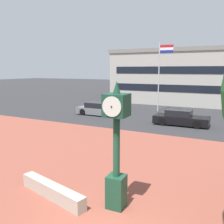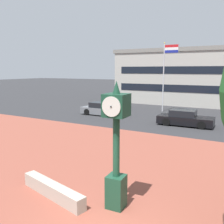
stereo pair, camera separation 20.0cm
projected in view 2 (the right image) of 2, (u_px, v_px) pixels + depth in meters
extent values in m
cube|color=brown|center=(152.00, 185.00, 9.98)|extent=(44.00, 15.57, 0.01)
cube|color=#ADA393|center=(53.00, 190.00, 9.00)|extent=(3.21, 1.13, 0.50)
cube|color=#19422D|center=(116.00, 191.00, 8.28)|extent=(0.60, 0.60, 1.10)
cylinder|color=#19422D|center=(116.00, 147.00, 8.02)|extent=(0.22, 0.22, 1.97)
cube|color=#19422D|center=(116.00, 105.00, 7.80)|extent=(0.75, 0.75, 0.71)
cylinder|color=silver|center=(121.00, 104.00, 8.13)|extent=(0.61, 0.07, 0.61)
sphere|color=black|center=(121.00, 104.00, 8.15)|extent=(0.05, 0.05, 0.05)
cylinder|color=silver|center=(111.00, 107.00, 7.47)|extent=(0.61, 0.07, 0.61)
sphere|color=black|center=(111.00, 107.00, 7.45)|extent=(0.05, 0.05, 0.05)
cone|color=#19422D|center=(116.00, 87.00, 7.71)|extent=(0.25, 0.25, 0.40)
cube|color=slate|center=(103.00, 111.00, 25.36)|extent=(4.49, 1.94, 0.64)
cube|color=black|center=(101.00, 105.00, 25.38)|extent=(2.08, 1.62, 0.56)
cylinder|color=black|center=(119.00, 112.00, 25.42)|extent=(0.65, 0.24, 0.64)
cylinder|color=black|center=(110.00, 114.00, 23.96)|extent=(0.65, 0.24, 0.64)
cylinder|color=black|center=(97.00, 110.00, 26.80)|extent=(0.65, 0.24, 0.64)
cylinder|color=black|center=(87.00, 112.00, 25.34)|extent=(0.65, 0.24, 0.64)
cube|color=black|center=(185.00, 120.00, 20.57)|extent=(4.45, 1.92, 0.64)
cube|color=black|center=(183.00, 113.00, 20.58)|extent=(2.07, 1.59, 0.56)
cylinder|color=black|center=(204.00, 121.00, 20.70)|extent=(0.65, 0.24, 0.64)
cylinder|color=black|center=(201.00, 125.00, 19.25)|extent=(0.65, 0.24, 0.64)
cylinder|color=black|center=(171.00, 118.00, 21.93)|extent=(0.65, 0.24, 0.64)
cylinder|color=black|center=(166.00, 122.00, 20.48)|extent=(0.65, 0.24, 0.64)
cylinder|color=silver|center=(163.00, 78.00, 27.05)|extent=(0.12, 0.12, 7.24)
sphere|color=gold|center=(165.00, 43.00, 26.44)|extent=(0.14, 0.14, 0.14)
cube|color=red|center=(172.00, 46.00, 26.13)|extent=(1.41, 0.02, 0.28)
cube|color=white|center=(172.00, 49.00, 26.18)|extent=(1.41, 0.02, 0.28)
cube|color=navy|center=(171.00, 51.00, 26.22)|extent=(1.41, 0.02, 0.28)
cube|color=#B2ADA3|center=(201.00, 78.00, 35.07)|extent=(21.00, 11.73, 6.72)
cube|color=gray|center=(202.00, 52.00, 34.47)|extent=(21.42, 11.96, 0.50)
cube|color=black|center=(191.00, 89.00, 30.18)|extent=(18.90, 0.04, 0.90)
cube|color=black|center=(192.00, 70.00, 29.81)|extent=(18.90, 0.04, 0.90)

